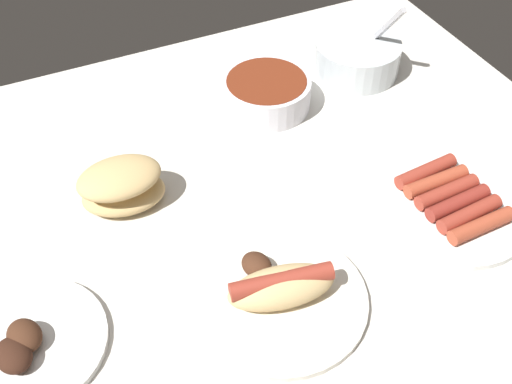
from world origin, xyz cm
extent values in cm
cube|color=silver|center=(0.00, 0.00, -1.50)|extent=(120.00, 90.00, 3.00)
ellipsoid|color=tan|center=(-13.07, 7.40, 1.80)|extent=(13.48, 10.53, 3.60)
ellipsoid|color=tan|center=(-13.28, 7.15, 5.40)|extent=(12.32, 8.77, 3.60)
cylinder|color=white|center=(16.00, 19.55, 2.63)|extent=(15.28, 15.28, 5.26)
cylinder|color=maroon|center=(16.00, 19.55, 4.86)|extent=(13.75, 13.75, 1.00)
cylinder|color=white|center=(-0.30, -18.12, 0.50)|extent=(22.43, 22.43, 1.00)
ellipsoid|color=#DBB77A|center=(-0.30, -18.12, 3.20)|extent=(14.72, 8.29, 4.40)
cylinder|color=#9E3828|center=(-0.30, -18.12, 4.41)|extent=(13.41, 4.62, 2.40)
ellipsoid|color=#472819|center=(-1.09, -13.14, 2.40)|extent=(4.84, 5.34, 2.80)
cylinder|color=white|center=(30.04, -13.81, 0.50)|extent=(23.60, 23.60, 1.00)
cylinder|color=#AD472D|center=(30.31, -19.93, 2.11)|extent=(10.48, 2.56, 2.23)
cylinder|color=#9E3828|center=(30.21, -17.48, 2.11)|extent=(10.55, 3.01, 2.23)
cylinder|color=maroon|center=(30.10, -15.03, 2.11)|extent=(10.53, 2.86, 2.23)
cylinder|color=#9E3828|center=(29.99, -12.59, 2.11)|extent=(10.50, 2.70, 2.23)
cylinder|color=#AD472D|center=(29.88, -10.14, 2.11)|extent=(10.44, 2.38, 2.23)
cylinder|color=#9E3828|center=(29.77, -7.69, 2.11)|extent=(10.56, 3.08, 2.23)
cylinder|color=silver|center=(35.60, 21.92, 3.03)|extent=(15.67, 15.67, 6.07)
cylinder|color=beige|center=(35.60, 21.92, 4.25)|extent=(13.79, 13.79, 2.73)
cube|color=#B7B7BC|center=(39.12, 19.96, 9.05)|extent=(1.69, 10.50, 13.11)
cylinder|color=white|center=(-30.48, -10.96, 0.50)|extent=(18.92, 18.92, 1.00)
ellipsoid|color=#381E14|center=(-32.23, -13.11, 2.43)|extent=(5.48, 6.15, 2.87)
ellipsoid|color=#472819|center=(-30.58, -11.08, 2.52)|extent=(5.24, 5.86, 3.03)
camera|label=1|loc=(-21.80, -57.42, 66.55)|focal=42.98mm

